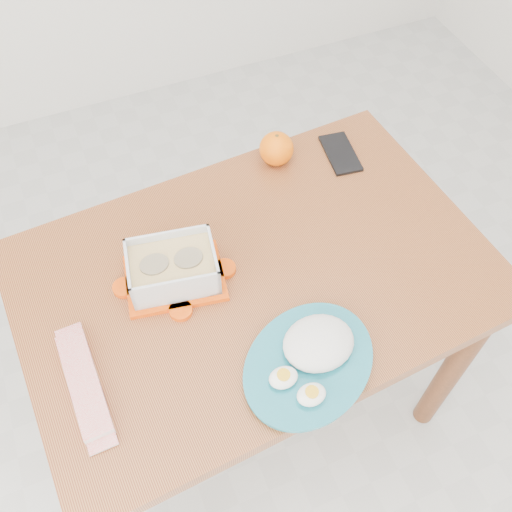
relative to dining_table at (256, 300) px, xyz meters
name	(u,v)px	position (x,y,z in m)	size (l,w,h in m)	color
ground	(273,420)	(0.02, -0.08, -0.63)	(3.50, 3.50, 0.00)	#B7B7B2
dining_table	(256,300)	(0.00, 0.00, 0.00)	(1.08, 0.76, 0.75)	#A0602D
food_container	(173,268)	(-0.17, 0.05, 0.16)	(0.24, 0.19, 0.09)	#E94807
orange_fruit	(276,149)	(0.18, 0.30, 0.16)	(0.09, 0.09, 0.09)	#FF6105
rice_plate	(312,356)	(0.02, -0.24, 0.14)	(0.39, 0.39, 0.08)	#166C7D
candy_bar	(84,383)	(-0.41, -0.12, 0.13)	(0.23, 0.06, 0.02)	red
smartphone	(340,153)	(0.34, 0.25, 0.12)	(0.07, 0.14, 0.01)	black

